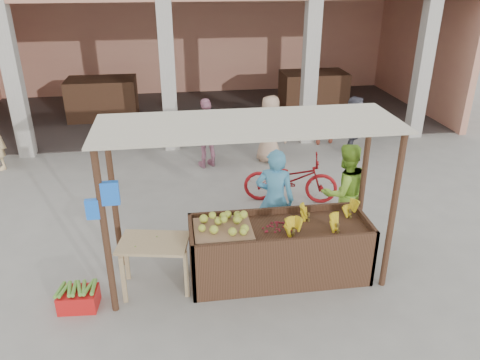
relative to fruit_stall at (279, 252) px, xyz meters
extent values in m
plane|color=gray|center=(-0.50, 0.00, -0.40)|extent=(60.00, 60.00, 0.00)
cube|color=tan|center=(-0.50, 11.40, 1.60)|extent=(14.00, 0.20, 4.00)
cube|color=tan|center=(6.40, 8.50, 1.60)|extent=(0.20, 6.00, 4.00)
cube|color=beige|center=(-5.00, 5.65, 1.60)|extent=(0.35, 0.35, 4.00)
cube|color=beige|center=(-1.50, 5.65, 1.60)|extent=(0.35, 0.35, 4.00)
cube|color=beige|center=(2.00, 5.65, 1.60)|extent=(0.35, 0.35, 4.00)
cube|color=beige|center=(5.00, 5.65, 1.60)|extent=(0.35, 0.35, 4.00)
cube|color=#503120|center=(-3.50, 8.50, 0.20)|extent=(2.00, 1.20, 1.20)
cube|color=#503120|center=(3.00, 8.50, 0.20)|extent=(2.00, 1.20, 1.20)
cube|color=#503120|center=(0.00, 0.00, 0.00)|extent=(2.60, 0.95, 0.80)
cylinder|color=#503120|center=(-2.35, -0.45, 0.78)|extent=(0.09, 0.09, 2.35)
cylinder|color=#503120|center=(1.45, -0.45, 0.78)|extent=(0.09, 0.09, 2.35)
cylinder|color=#503120|center=(-2.35, 0.60, 0.78)|extent=(0.09, 0.09, 2.35)
cylinder|color=#503120|center=(1.45, 0.60, 0.78)|extent=(0.09, 0.09, 2.35)
cube|color=#BCB39C|center=(-0.45, 0.08, 1.97)|extent=(4.00, 1.35, 0.03)
cube|color=blue|center=(-2.23, -0.45, 1.35)|extent=(0.22, 0.08, 0.30)
cube|color=blue|center=(-2.45, -0.45, 1.15)|extent=(0.18, 0.07, 0.26)
cube|color=#946C4C|center=(-0.82, 0.03, 0.43)|extent=(0.82, 0.71, 0.06)
ellipsoid|color=gold|center=(-0.82, 0.03, 0.54)|extent=(0.70, 0.61, 0.15)
ellipsoid|color=maroon|center=(-0.05, -0.03, 0.47)|extent=(0.45, 0.36, 0.14)
cube|color=tan|center=(-1.80, -0.04, 0.35)|extent=(1.05, 0.80, 0.04)
cube|color=tan|center=(-2.22, -0.30, -0.04)|extent=(0.06, 0.06, 0.73)
cube|color=tan|center=(-1.38, -0.30, -0.04)|extent=(0.06, 0.06, 0.73)
cube|color=tan|center=(-2.22, 0.23, -0.04)|extent=(0.06, 0.06, 0.73)
cube|color=tan|center=(-1.38, 0.23, -0.04)|extent=(0.06, 0.06, 0.73)
cube|color=red|center=(-2.84, -0.33, -0.27)|extent=(0.53, 0.40, 0.26)
ellipsoid|color=maroon|center=(2.24, 5.33, -0.10)|extent=(0.44, 0.44, 0.60)
ellipsoid|color=maroon|center=(2.59, 5.38, -0.10)|extent=(0.44, 0.44, 0.60)
imported|color=#4999C4|center=(0.09, 0.81, 0.51)|extent=(0.81, 0.70, 1.82)
imported|color=#8CC435|center=(1.29, 0.91, 0.49)|extent=(0.93, 0.64, 1.78)
imported|color=maroon|center=(0.75, 2.33, 0.10)|extent=(1.09, 2.00, 0.99)
imported|color=#C17A92|center=(-0.69, 4.33, 0.45)|extent=(1.13, 0.85, 1.71)
imported|color=tan|center=(0.76, 4.40, 0.48)|extent=(1.00, 0.97, 1.76)
imported|color=#454450|center=(2.91, 4.74, 0.34)|extent=(1.03, 1.48, 1.49)
camera|label=1|loc=(-1.40, -5.66, 3.85)|focal=35.00mm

